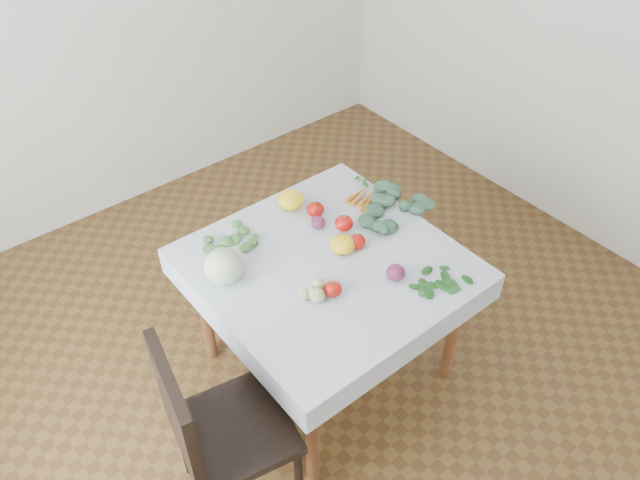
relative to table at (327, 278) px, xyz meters
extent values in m
plane|color=brown|center=(0.00, 0.00, -0.65)|extent=(4.00, 4.00, 0.00)
cube|color=white|center=(0.00, 2.00, 0.70)|extent=(4.00, 0.04, 2.70)
cube|color=brown|center=(0.00, 0.00, 0.08)|extent=(1.00, 1.00, 0.04)
cylinder|color=brown|center=(-0.44, -0.44, -0.30)|extent=(0.06, 0.06, 0.71)
cylinder|color=brown|center=(0.44, -0.44, -0.30)|extent=(0.06, 0.06, 0.71)
cylinder|color=brown|center=(-0.44, 0.44, -0.30)|extent=(0.06, 0.06, 0.71)
cylinder|color=brown|center=(0.44, 0.44, -0.30)|extent=(0.06, 0.06, 0.71)
cube|color=white|center=(0.00, 0.00, 0.10)|extent=(1.12, 1.12, 0.01)
cube|color=black|center=(-0.72, -0.29, -0.18)|extent=(0.52, 0.52, 0.04)
cube|color=black|center=(-0.92, -0.26, 0.08)|extent=(0.13, 0.44, 0.48)
cylinder|color=black|center=(-0.58, -0.52, -0.43)|extent=(0.04, 0.04, 0.45)
cylinder|color=black|center=(-0.87, -0.07, -0.43)|extent=(0.04, 0.04, 0.45)
cylinder|color=black|center=(-0.50, -0.15, -0.43)|extent=(0.04, 0.04, 0.45)
ellipsoid|color=beige|center=(-0.42, 0.20, 0.18)|extent=(0.19, 0.19, 0.16)
ellipsoid|color=#B3110B|center=(0.17, 0.30, 0.14)|extent=(0.09, 0.09, 0.08)
ellipsoid|color=#B3110B|center=(0.21, 0.13, 0.14)|extent=(0.09, 0.09, 0.08)
ellipsoid|color=#B3110B|center=(-0.11, -0.17, 0.14)|extent=(0.10, 0.10, 0.07)
ellipsoid|color=#B3110B|center=(0.17, -0.01, 0.14)|extent=(0.10, 0.10, 0.07)
ellipsoid|color=yellow|center=(0.11, 0.43, 0.15)|extent=(0.15, 0.15, 0.09)
ellipsoid|color=yellow|center=(0.10, 0.01, 0.14)|extent=(0.12, 0.12, 0.08)
ellipsoid|color=#611B44|center=(0.12, 0.22, 0.13)|extent=(0.09, 0.09, 0.06)
ellipsoid|color=#611B44|center=(0.17, -0.27, 0.14)|extent=(0.10, 0.10, 0.07)
ellipsoid|color=#C5CF77|center=(-0.19, -0.16, 0.13)|extent=(0.06, 0.06, 0.05)
ellipsoid|color=#C5CF77|center=(-0.21, -0.14, 0.13)|extent=(0.06, 0.06, 0.05)
ellipsoid|color=#C5CF77|center=(-0.21, -0.19, 0.13)|extent=(0.06, 0.06, 0.05)
ellipsoid|color=#C5CF77|center=(-0.16, -0.14, 0.13)|extent=(0.06, 0.06, 0.05)
ellipsoid|color=#C5CF77|center=(-0.26, -0.15, 0.13)|extent=(0.06, 0.06, 0.05)
ellipsoid|color=#C5CF77|center=(-0.15, -0.20, 0.13)|extent=(0.06, 0.06, 0.05)
cone|color=orange|center=(0.45, 0.29, 0.12)|extent=(0.18, 0.06, 0.03)
cone|color=orange|center=(0.45, 0.26, 0.12)|extent=(0.18, 0.07, 0.03)
cone|color=orange|center=(0.45, 0.23, 0.12)|extent=(0.18, 0.09, 0.03)
cone|color=orange|center=(0.45, 0.20, 0.12)|extent=(0.17, 0.10, 0.03)
cone|color=orange|center=(0.45, 0.17, 0.12)|extent=(0.17, 0.11, 0.03)
ellipsoid|color=#365842|center=(0.50, 0.11, 0.13)|extent=(0.08, 0.08, 0.05)
ellipsoid|color=#365842|center=(0.45, 0.12, 0.13)|extent=(0.08, 0.08, 0.05)
ellipsoid|color=#365842|center=(0.48, 0.07, 0.13)|extent=(0.08, 0.08, 0.05)
ellipsoid|color=#365842|center=(0.51, 0.14, 0.13)|extent=(0.08, 0.08, 0.05)
ellipsoid|color=#365842|center=(0.41, 0.09, 0.13)|extent=(0.08, 0.08, 0.05)
ellipsoid|color=#365842|center=(0.54, 0.08, 0.13)|extent=(0.08, 0.08, 0.05)
ellipsoid|color=#365842|center=(0.44, 0.17, 0.13)|extent=(0.08, 0.08, 0.05)
ellipsoid|color=#365842|center=(0.44, 0.03, 0.13)|extent=(0.08, 0.08, 0.05)
ellipsoid|color=#365842|center=(0.57, 0.14, 0.13)|extent=(0.08, 0.08, 0.05)
ellipsoid|color=#365842|center=(0.36, 0.13, 0.13)|extent=(0.08, 0.08, 0.05)
ellipsoid|color=#365842|center=(0.54, 0.02, 0.13)|extent=(0.08, 0.08, 0.05)
ellipsoid|color=#365842|center=(0.50, 0.22, 0.13)|extent=(0.08, 0.08, 0.05)
ellipsoid|color=#365842|center=(0.35, 0.03, 0.13)|extent=(0.08, 0.08, 0.05)
ellipsoid|color=#365842|center=(0.63, 0.09, 0.13)|extent=(0.08, 0.08, 0.05)
ellipsoid|color=#365842|center=(0.36, 0.21, 0.13)|extent=(0.08, 0.08, 0.05)
ellipsoid|color=#365842|center=(0.47, -0.04, 0.13)|extent=(0.08, 0.08, 0.05)
ellipsoid|color=#1C4F18|center=(0.31, -0.40, 0.11)|extent=(0.06, 0.04, 0.01)
ellipsoid|color=#1C4F18|center=(0.27, -0.39, 0.11)|extent=(0.06, 0.04, 0.01)
ellipsoid|color=#1C4F18|center=(0.30, -0.43, 0.11)|extent=(0.06, 0.04, 0.01)
ellipsoid|color=#1C4F18|center=(0.30, -0.38, 0.11)|extent=(0.06, 0.04, 0.01)
ellipsoid|color=#1C4F18|center=(0.25, -0.42, 0.11)|extent=(0.06, 0.04, 0.01)
ellipsoid|color=#1C4F18|center=(0.34, -0.42, 0.11)|extent=(0.06, 0.04, 0.01)
ellipsoid|color=#1C4F18|center=(0.26, -0.36, 0.11)|extent=(0.06, 0.04, 0.01)
ellipsoid|color=#1C4F18|center=(0.27, -0.46, 0.11)|extent=(0.06, 0.04, 0.01)
ellipsoid|color=#1C4F18|center=(0.35, -0.37, 0.11)|extent=(0.06, 0.04, 0.01)
ellipsoid|color=#1C4F18|center=(0.21, -0.39, 0.11)|extent=(0.06, 0.04, 0.01)
ellipsoid|color=#1C4F18|center=(0.34, -0.46, 0.11)|extent=(0.06, 0.04, 0.01)
ellipsoid|color=#1C4F18|center=(0.30, -0.33, 0.11)|extent=(0.06, 0.04, 0.01)
ellipsoid|color=#1C4F18|center=(0.21, -0.46, 0.11)|extent=(0.06, 0.04, 0.01)
ellipsoid|color=#1C4F18|center=(0.39, -0.40, 0.11)|extent=(0.06, 0.04, 0.01)
ellipsoid|color=#1C4F18|center=(0.21, -0.34, 0.11)|extent=(0.06, 0.04, 0.01)
ellipsoid|color=#1C4F18|center=(0.30, -0.50, 0.11)|extent=(0.06, 0.04, 0.01)
ellipsoid|color=#1C4F18|center=(0.36, -0.32, 0.11)|extent=(0.06, 0.04, 0.01)
ellipsoid|color=#4B7535|center=(-0.27, 0.39, 0.12)|extent=(0.06, 0.06, 0.03)
ellipsoid|color=#4B7535|center=(-0.31, 0.40, 0.12)|extent=(0.06, 0.06, 0.03)
ellipsoid|color=#4B7535|center=(-0.28, 0.36, 0.12)|extent=(0.06, 0.06, 0.03)
ellipsoid|color=#4B7535|center=(-0.26, 0.42, 0.12)|extent=(0.06, 0.06, 0.03)
ellipsoid|color=#4B7535|center=(-0.34, 0.38, 0.12)|extent=(0.06, 0.06, 0.03)
ellipsoid|color=#4B7535|center=(-0.23, 0.36, 0.12)|extent=(0.06, 0.06, 0.03)
ellipsoid|color=#4B7535|center=(-0.31, 0.44, 0.12)|extent=(0.06, 0.06, 0.03)
ellipsoid|color=#4B7535|center=(-0.31, 0.33, 0.12)|extent=(0.06, 0.06, 0.03)
ellipsoid|color=#4B7535|center=(-0.21, 0.42, 0.12)|extent=(0.06, 0.06, 0.03)
ellipsoid|color=#4B7535|center=(-0.37, 0.41, 0.12)|extent=(0.06, 0.06, 0.03)
ellipsoid|color=#4B7535|center=(-0.23, 0.31, 0.12)|extent=(0.06, 0.06, 0.03)
ellipsoid|color=#4B7535|center=(-0.26, 0.48, 0.12)|extent=(0.06, 0.06, 0.03)
ellipsoid|color=#4B7535|center=(-0.38, 0.33, 0.12)|extent=(0.06, 0.06, 0.03)
camera|label=1|loc=(-1.32, -1.58, 2.05)|focal=35.00mm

